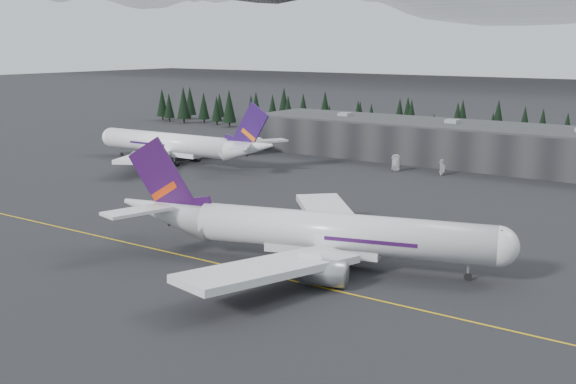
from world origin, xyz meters
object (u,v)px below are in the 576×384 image
Objects in this scene: terminal at (482,145)px; jet_parked at (181,145)px; jet_main at (307,231)px; gse_vehicle_b at (442,172)px; gse_vehicle_a at (396,169)px.

jet_parked is (-79.21, -52.50, -0.42)m from terminal.
jet_main is 14.93× the size of gse_vehicle_b.
gse_vehicle_a is at bearing -158.62° from jet_parked.
gse_vehicle_b is at bearing 83.08° from jet_main.
terminal is at bearing 80.03° from jet_main.
jet_parked is at bearing 128.32° from jet_main.
gse_vehicle_b is at bearing -2.82° from gse_vehicle_a.
gse_vehicle_b is (-2.40, -23.99, -5.50)m from terminal.
jet_main reaches higher than gse_vehicle_a.
terminal is 31.36× the size of gse_vehicle_a.
jet_parked reaches higher than terminal.
terminal is 2.26× the size of jet_parked.
jet_parked reaches higher than gse_vehicle_a.
gse_vehicle_a is at bearing -96.97° from gse_vehicle_b.
jet_parked is 13.89× the size of gse_vehicle_a.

